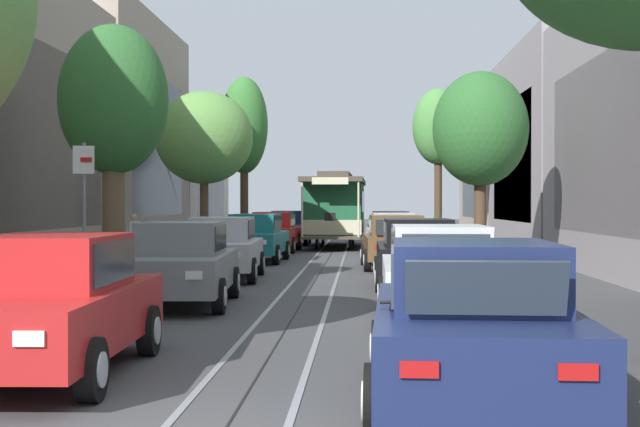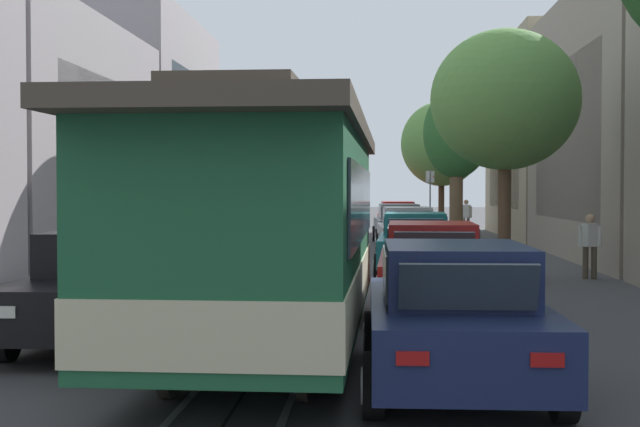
{
  "view_description": "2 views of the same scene",
  "coord_description": "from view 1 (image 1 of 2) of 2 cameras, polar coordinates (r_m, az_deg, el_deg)",
  "views": [
    {
      "loc": [
        1.17,
        -6.62,
        1.94
      ],
      "look_at": [
        -0.16,
        21.64,
        1.61
      ],
      "focal_mm": 50.08,
      "sensor_mm": 36.0,
      "label": 1
    },
    {
      "loc": [
        -1.41,
        44.04,
        2.17
      ],
      "look_at": [
        0.69,
        12.93,
        1.27
      ],
      "focal_mm": 47.65,
      "sensor_mm": 36.0,
      "label": 2
    }
  ],
  "objects": [
    {
      "name": "street_tree_kerb_left_mid",
      "position": [
        31.46,
        -7.42,
        4.79
      ],
      "size": [
        3.42,
        2.89,
        5.85
      ],
      "color": "brown",
      "rests_on": "ground"
    },
    {
      "name": "building_facade_right",
      "position": [
        29.95,
        18.86,
        5.09
      ],
      "size": [
        4.82,
        50.76,
        10.18
      ],
      "color": "gray",
      "rests_on": "ground"
    },
    {
      "name": "parked_car_silver_fifth_right",
      "position": [
        33.26,
        4.65,
        -1.3
      ],
      "size": [
        2.09,
        4.4,
        1.58
      ],
      "color": "#B7B7BC",
      "rests_on": "ground"
    },
    {
      "name": "parked_car_brown_fourth_right",
      "position": [
        26.55,
        4.84,
        -1.79
      ],
      "size": [
        2.1,
        4.4,
        1.58
      ],
      "color": "brown",
      "rests_on": "ground"
    },
    {
      "name": "parked_car_black_sixth_right",
      "position": [
        38.99,
        4.51,
        -1.01
      ],
      "size": [
        2.09,
        4.4,
        1.58
      ],
      "color": "black",
      "rests_on": "ground"
    },
    {
      "name": "parked_car_red_fifth_left",
      "position": [
        35.76,
        -2.98,
        -1.16
      ],
      "size": [
        2.07,
        4.39,
        1.58
      ],
      "color": "red",
      "rests_on": "ground"
    },
    {
      "name": "parked_car_black_mid_right",
      "position": [
        20.61,
        6.25,
        -2.51
      ],
      "size": [
        2.01,
        4.37,
        1.58
      ],
      "color": "black",
      "rests_on": "ground"
    },
    {
      "name": "street_tree_kerb_right_second",
      "position": [
        25.82,
        10.21,
        5.28
      ],
      "size": [
        2.7,
        2.96,
        5.68
      ],
      "color": "#4C3826",
      "rests_on": "ground"
    },
    {
      "name": "trolley_track_rails",
      "position": [
        30.24,
        0.48,
        -3.0
      ],
      "size": [
        1.14,
        59.06,
        0.01
      ],
      "color": "gray",
      "rests_on": "ground"
    },
    {
      "name": "parked_car_navy_near_right",
      "position": [
        8.64,
        9.67,
        -6.94
      ],
      "size": [
        2.1,
        4.41,
        1.58
      ],
      "color": "#19234C",
      "rests_on": "ground"
    },
    {
      "name": "parked_car_white_second_right",
      "position": [
        14.67,
        7.62,
        -3.8
      ],
      "size": [
        2.04,
        4.38,
        1.58
      ],
      "color": "silver",
      "rests_on": "ground"
    },
    {
      "name": "street_tree_kerb_right_mid",
      "position": [
        40.47,
        7.57,
        5.4
      ],
      "size": [
        2.31,
        2.12,
        7.09
      ],
      "color": "#4C3826",
      "rests_on": "ground"
    },
    {
      "name": "ground_plane",
      "position": [
        27.14,
        0.22,
        -3.43
      ],
      "size": [
        160.0,
        160.0,
        0.0
      ],
      "primitive_type": "plane",
      "color": "#424244"
    },
    {
      "name": "motorcycle_with_rider",
      "position": [
        7.89,
        6.34,
        -8.78
      ],
      "size": [
        0.6,
        1.99,
        1.37
      ],
      "color": "black",
      "rests_on": "ground"
    },
    {
      "name": "parked_car_teal_fourth_left",
      "position": [
        29.51,
        -4.18,
        -1.55
      ],
      "size": [
        2.1,
        4.41,
        1.58
      ],
      "color": "#196B70",
      "rests_on": "ground"
    },
    {
      "name": "parked_car_navy_sixth_left",
      "position": [
        41.58,
        -2.02,
        -0.9
      ],
      "size": [
        2.03,
        4.37,
        1.58
      ],
      "color": "#19234C",
      "rests_on": "ground"
    },
    {
      "name": "building_facade_left",
      "position": [
        31.85,
        -17.22,
        4.63
      ],
      "size": [
        5.96,
        50.76,
        9.56
      ],
      "color": "tan",
      "rests_on": "ground"
    },
    {
      "name": "street_sign_post",
      "position": [
        15.86,
        -14.85,
        0.29
      ],
      "size": [
        0.36,
        0.09,
        2.99
      ],
      "color": "slate",
      "rests_on": "ground"
    },
    {
      "name": "pedestrian_on_left_pavement",
      "position": [
        30.82,
        -11.8,
        -1.31
      ],
      "size": [
        0.55,
        0.37,
        1.57
      ],
      "color": "#4C4233",
      "rests_on": "ground"
    },
    {
      "name": "parked_car_grey_second_left",
      "position": [
        17.12,
        -8.89,
        -3.16
      ],
      "size": [
        2.15,
        4.42,
        1.58
      ],
      "color": "slate",
      "rests_on": "ground"
    },
    {
      "name": "street_tree_kerb_left_fourth",
      "position": [
        43.08,
        -4.87,
        5.52
      ],
      "size": [
        2.27,
        2.35,
        8.0
      ],
      "color": "#4C3826",
      "rests_on": "ground"
    },
    {
      "name": "street_tree_kerb_left_second",
      "position": [
        20.24,
        -13.08,
        6.77
      ],
      "size": [
        2.43,
        1.95,
        5.87
      ],
      "color": "brown",
      "rests_on": "ground"
    },
    {
      "name": "parked_car_silver_mid_left",
      "position": [
        22.83,
        -6.3,
        -2.2
      ],
      "size": [
        2.12,
        4.41,
        1.58
      ],
      "color": "#B7B7BC",
      "rests_on": "ground"
    },
    {
      "name": "cable_car_trolley",
      "position": [
        39.98,
        1.02,
        0.27
      ],
      "size": [
        2.72,
        9.16,
        3.28
      ],
      "color": "#1E5B38",
      "rests_on": "ground"
    },
    {
      "name": "parked_car_red_near_left",
      "position": [
        10.56,
        -17.05,
        -5.57
      ],
      "size": [
        2.09,
        4.4,
        1.58
      ],
      "color": "red",
      "rests_on": "ground"
    }
  ]
}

